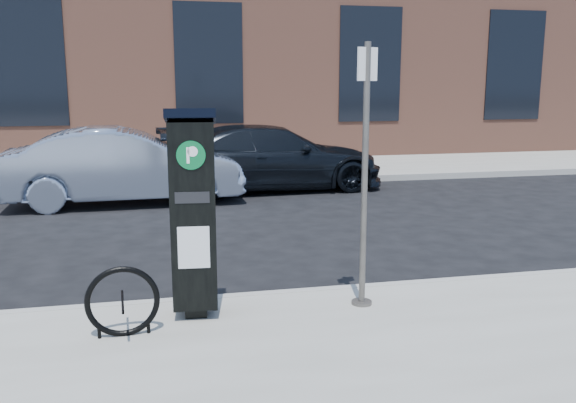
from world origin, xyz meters
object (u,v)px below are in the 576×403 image
object	(u,v)px
sign_pole	(365,179)
car_silver	(125,166)
car_dark	(272,157)
bike_rack	(123,302)
parking_kiosk	(193,212)

from	to	relation	value
sign_pole	car_silver	world-z (taller)	sign_pole
car_dark	bike_rack	bearing A→B (deg)	157.52
parking_kiosk	car_dark	xyz separation A→B (m)	(2.30, 7.91, -0.47)
bike_rack	car_dark	size ratio (longest dim) A/B	0.13
bike_rack	car_dark	world-z (taller)	car_dark
car_silver	car_dark	world-z (taller)	car_silver
sign_pole	car_dark	world-z (taller)	sign_pole
car_silver	parking_kiosk	bearing A→B (deg)	-173.79
parking_kiosk	sign_pole	world-z (taller)	sign_pole
car_silver	bike_rack	bearing A→B (deg)	-179.59
sign_pole	car_silver	xyz separation A→B (m)	(-2.72, 6.97, -0.71)
parking_kiosk	car_silver	world-z (taller)	parking_kiosk
parking_kiosk	bike_rack	xyz separation A→B (m)	(-0.69, -0.37, -0.74)
car_silver	car_dark	bearing A→B (deg)	-74.80
car_dark	car_silver	bearing A→B (deg)	104.34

